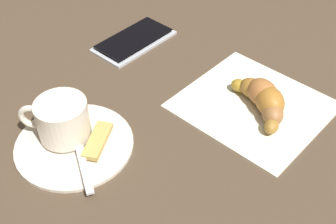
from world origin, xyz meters
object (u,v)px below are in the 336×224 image
at_px(teaspoon, 77,139).
at_px(sugar_packet, 98,140).
at_px(espresso_cup, 62,119).
at_px(croissant, 264,99).
at_px(saucer, 74,143).
at_px(napkin, 253,105).
at_px(cell_phone, 134,40).

xyz_separation_m(teaspoon, sugar_packet, (0.02, -0.02, 0.00)).
bearing_deg(espresso_cup, croissant, -21.17).
relative_size(saucer, croissant, 1.29).
relative_size(napkin, croissant, 1.62).
distance_m(espresso_cup, napkin, 0.25).
distance_m(croissant, cell_phone, 0.24).
relative_size(teaspoon, croissant, 1.14).
bearing_deg(croissant, espresso_cup, 158.83).
distance_m(sugar_packet, napkin, 0.22).
bearing_deg(napkin, teaspoon, 164.61).
distance_m(sugar_packet, cell_phone, 0.23).
relative_size(saucer, cell_phone, 1.01).
relative_size(sugar_packet, croissant, 0.53).
height_order(espresso_cup, napkin, espresso_cup).
relative_size(sugar_packet, napkin, 0.33).
height_order(teaspoon, napkin, teaspoon).
bearing_deg(croissant, teaspoon, 162.14).
height_order(espresso_cup, sugar_packet, espresso_cup).
distance_m(saucer, cell_phone, 0.24).
distance_m(napkin, cell_phone, 0.23).
height_order(espresso_cup, cell_phone, espresso_cup).
bearing_deg(croissant, napkin, 112.19).
height_order(teaspoon, croissant, croissant).
bearing_deg(napkin, croissant, -67.81).
bearing_deg(saucer, napkin, -15.53).
relative_size(espresso_cup, teaspoon, 0.60).
distance_m(teaspoon, napkin, 0.24).
xyz_separation_m(saucer, croissant, (0.24, -0.08, 0.02)).
distance_m(napkin, croissant, 0.02).
height_order(sugar_packet, cell_phone, sugar_packet).
relative_size(saucer, teaspoon, 1.13).
distance_m(espresso_cup, sugar_packet, 0.05).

